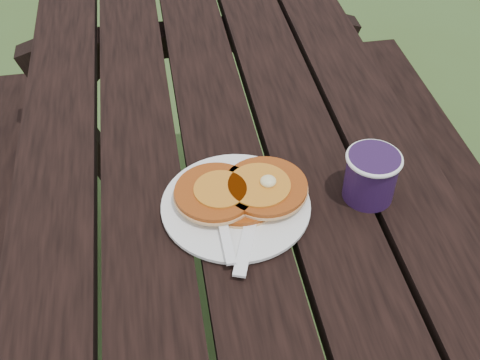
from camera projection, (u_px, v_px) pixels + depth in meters
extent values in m
cube|color=black|center=(232.00, 197.00, 1.04)|extent=(0.75, 1.80, 0.04)
cylinder|color=white|center=(236.00, 206.00, 0.99)|extent=(0.30, 0.30, 0.01)
cylinder|color=#A34512|center=(240.00, 195.00, 1.00)|extent=(0.14, 0.14, 0.01)
cylinder|color=#A34512|center=(215.00, 192.00, 0.98)|extent=(0.13, 0.13, 0.01)
cylinder|color=#A34512|center=(265.00, 187.00, 0.99)|extent=(0.14, 0.14, 0.01)
cylinder|color=#B56919|center=(259.00, 184.00, 0.99)|extent=(0.10, 0.10, 0.00)
ellipsoid|color=#F4E59E|center=(268.00, 181.00, 0.99)|extent=(0.03, 0.03, 0.02)
cube|color=white|center=(249.00, 231.00, 0.94)|extent=(0.08, 0.18, 0.00)
cylinder|color=#28133A|center=(371.00, 176.00, 0.99)|extent=(0.08, 0.08, 0.09)
torus|color=white|center=(374.00, 158.00, 0.96)|extent=(0.09, 0.09, 0.01)
cylinder|color=black|center=(374.00, 159.00, 0.96)|extent=(0.07, 0.07, 0.01)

